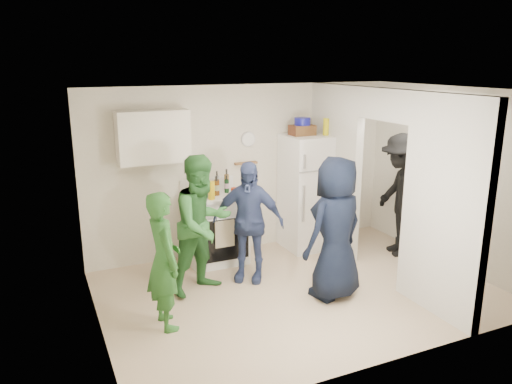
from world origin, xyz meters
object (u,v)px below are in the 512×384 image
stove (215,228)px  person_navy (336,229)px  yellow_cup_stack_top (326,127)px  person_nook (401,195)px  wicker_basket (302,130)px  person_denim (248,222)px  person_green_left (164,261)px  person_green_center (203,225)px  fridge (308,192)px  blue_bowl (302,121)px

stove → person_navy: 1.94m
yellow_cup_stack_top → person_nook: yellow_cup_stack_top is taller
person_navy → wicker_basket: bearing=-120.8°
person_denim → person_nook: person_nook is taller
person_navy → person_denim: bearing=-64.8°
yellow_cup_stack_top → stove: bearing=175.7°
stove → person_denim: person_denim is taller
person_green_left → wicker_basket: bearing=-62.3°
person_nook → stove: bearing=-92.0°
stove → person_navy: (0.95, -1.65, 0.38)m
wicker_basket → person_green_center: wicker_basket is taller
wicker_basket → person_nook: bearing=-36.0°
person_nook → person_green_left: bearing=-64.1°
stove → person_green_left: size_ratio=0.66×
stove → wicker_basket: 1.93m
person_denim → person_navy: size_ratio=0.91×
stove → person_green_center: bearing=-118.7°
fridge → wicker_basket: wicker_basket is taller
person_green_left → person_green_center: bearing=-48.2°
person_navy → yellow_cup_stack_top: bearing=-132.6°
stove → blue_bowl: bearing=0.8°
stove → person_green_left: (-1.12, -1.50, 0.26)m
person_green_left → person_nook: (3.72, 0.65, 0.15)m
person_green_center → person_navy: 1.62m
blue_bowl → person_green_center: (-1.86, -0.85, -1.09)m
wicker_basket → person_nook: 1.74m
stove → person_green_center: 1.02m
blue_bowl → fridge: bearing=-26.6°
fridge → person_green_center: fridge is taller
blue_bowl → person_green_center: bearing=-155.4°
person_green_center → person_nook: bearing=-20.5°
stove → wicker_basket: bearing=0.8°
blue_bowl → person_green_left: blue_bowl is taller
person_green_left → person_green_center: size_ratio=0.87×
yellow_cup_stack_top → person_nook: (0.88, -0.72, -0.97)m
person_denim → person_nook: bearing=33.4°
person_denim → yellow_cup_stack_top: bearing=57.7°
wicker_basket → person_denim: size_ratio=0.22×
person_green_center → person_nook: size_ratio=0.96×
fridge → person_navy: (-0.56, -1.62, 0.00)m
stove → yellow_cup_stack_top: (1.73, -0.13, 1.38)m
stove → blue_bowl: size_ratio=4.17×
fridge → person_nook: (1.10, -0.82, 0.03)m
stove → yellow_cup_stack_top: size_ratio=4.01×
fridge → person_nook: bearing=-36.8°
fridge → person_green_left: (-2.62, -1.47, -0.11)m
person_navy → stove: bearing=-75.6°
wicker_basket → person_navy: 1.98m
fridge → blue_bowl: size_ratio=7.31×
blue_bowl → person_denim: bearing=-147.4°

